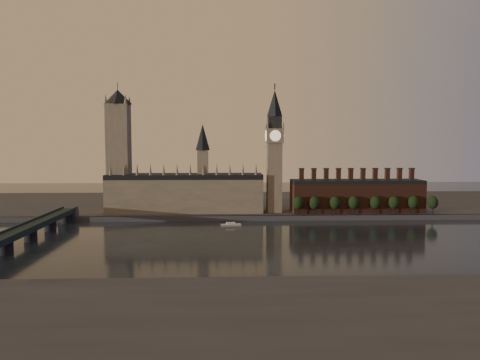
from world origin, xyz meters
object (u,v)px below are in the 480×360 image
object	(u,v)px
victoria_tower	(119,147)
big_ben	(274,149)
westminster_bridge	(17,236)
river_boat	(231,225)

from	to	relation	value
victoria_tower	big_ben	size ratio (longest dim) A/B	1.01
victoria_tower	westminster_bridge	size ratio (longest dim) A/B	0.54
westminster_bridge	river_boat	xyz separation A→B (m)	(127.56, 68.17, -6.29)
big_ben	river_boat	distance (m)	80.53
westminster_bridge	victoria_tower	bearing A→B (deg)	73.44
victoria_tower	westminster_bridge	xyz separation A→B (m)	(-35.00, -117.70, -51.65)
river_boat	westminster_bridge	bearing A→B (deg)	-163.26
big_ben	river_boat	xyz separation A→B (m)	(-37.44, -44.53, -55.68)
victoria_tower	river_boat	distance (m)	119.90
westminster_bridge	river_boat	size ratio (longest dim) A/B	12.90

